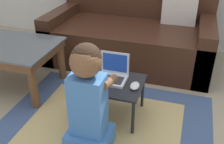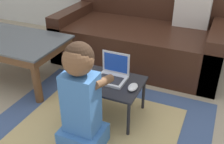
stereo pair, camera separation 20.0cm
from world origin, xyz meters
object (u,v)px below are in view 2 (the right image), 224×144
object	(u,v)px
laptop_desk	(109,85)
computer_mouse	(133,87)
person_seated	(81,99)
couch	(142,35)
coffee_table	(12,45)
laptop	(112,75)

from	to	relation	value
laptop_desk	computer_mouse	size ratio (longest dim) A/B	4.61
computer_mouse	person_seated	size ratio (longest dim) A/B	0.14
laptop_desk	person_seated	bearing A→B (deg)	-92.47
couch	person_seated	size ratio (longest dim) A/B	2.25
coffee_table	laptop	world-z (taller)	laptop
coffee_table	person_seated	bearing A→B (deg)	-27.10
couch	computer_mouse	xyz separation A→B (m)	(0.29, -1.11, 0.04)
coffee_table	computer_mouse	distance (m)	1.30
couch	coffee_table	size ratio (longest dim) A/B	1.71
laptop_desk	laptop	bearing A→B (deg)	78.45
laptop_desk	person_seated	distance (m)	0.40
laptop_desk	person_seated	size ratio (longest dim) A/B	0.66
couch	computer_mouse	distance (m)	1.15
couch	person_seated	xyz separation A→B (m)	(0.07, -1.47, 0.11)
couch	laptop_desk	size ratio (longest dim) A/B	3.42
couch	person_seated	world-z (taller)	couch
coffee_table	laptop_desk	distance (m)	1.10
coffee_table	couch	bearing A→B (deg)	42.97
couch	laptop	xyz separation A→B (m)	(0.10, -1.04, 0.06)
laptop	computer_mouse	world-z (taller)	laptop
person_seated	computer_mouse	bearing A→B (deg)	58.77
laptop_desk	laptop	distance (m)	0.08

